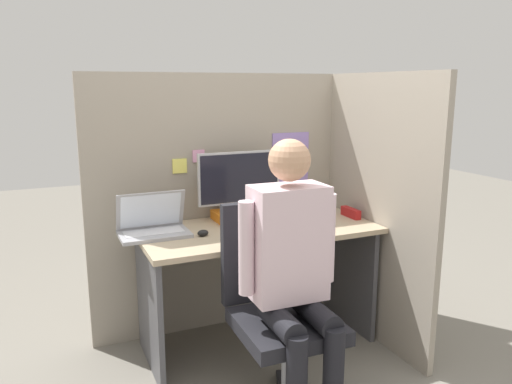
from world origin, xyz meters
name	(u,v)px	position (x,y,z in m)	size (l,w,h in m)	color
ground_plane	(281,370)	(0.00, 0.00, 0.00)	(12.00, 12.00, 0.00)	slate
cubicle_panel_back	(236,202)	(0.00, 0.68, 0.81)	(1.87, 0.05, 1.62)	gray
cubicle_panel_right	(366,206)	(0.71, 0.26, 0.81)	(0.04, 1.29, 1.62)	gray
desk	(258,258)	(0.00, 0.33, 0.55)	(1.37, 0.66, 0.74)	tan
paper_box	(240,215)	(-0.03, 0.52, 0.77)	(0.31, 0.22, 0.06)	orange
monitor	(240,181)	(-0.03, 0.52, 0.98)	(0.52, 0.20, 0.37)	#B2B2B7
laptop	(153,227)	(-0.59, 0.42, 0.79)	(0.38, 0.24, 0.24)	#99999E
mouse	(203,233)	(-0.35, 0.29, 0.76)	(0.06, 0.05, 0.04)	black
stapler	(351,213)	(0.63, 0.30, 0.77)	(0.04, 0.17, 0.06)	#A31919
carrot_toy	(302,228)	(0.19, 0.15, 0.76)	(0.04, 0.16, 0.04)	orange
office_chair	(277,303)	(-0.13, -0.21, 0.51)	(0.52, 0.56, 0.99)	black
person	(293,263)	(-0.13, -0.36, 0.77)	(0.48, 0.41, 1.32)	black
coffee_mug	(288,209)	(0.29, 0.51, 0.78)	(0.08, 0.08, 0.08)	teal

